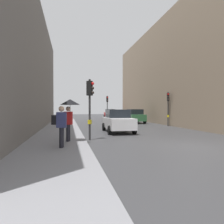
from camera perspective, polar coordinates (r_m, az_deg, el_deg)
The scene contains 11 objects.
ground_plane at distance 10.58m, azimuth 21.12°, elevation -9.01°, with size 120.00×120.00×0.00m, color #38383A.
sidewalk_kerb at distance 14.82m, azimuth -14.60°, elevation -5.84°, with size 3.05×40.00×0.16m, color gray.
building_facade_right at distance 27.55m, azimuth 25.36°, elevation 10.01°, with size 12.00×34.33×12.43m, color gray.
traffic_light_mid_street at distance 22.02m, azimuth 15.55°, elevation 2.60°, with size 0.34×0.45×3.59m.
traffic_light_far_median at distance 30.26m, azimuth -1.34°, elevation 2.40°, with size 0.24×0.43×3.77m.
traffic_light_near_right at distance 11.77m, azimuth -6.22°, elevation 3.92°, with size 0.44×0.38×3.52m.
car_red_sedan at distance 39.02m, azimuth -0.55°, elevation -0.47°, with size 2.10×4.24×1.76m.
car_white_compact at distance 15.70m, azimuth 1.66°, elevation -2.51°, with size 2.10×4.24×1.76m.
car_green_estate at distance 25.91m, azimuth 6.36°, elevation -1.17°, with size 2.07×4.23×1.76m.
pedestrian_with_umbrella at distance 10.49m, azimuth -11.90°, elevation 1.04°, with size 1.00×1.00×2.14m.
pedestrian_with_grey_backpack at distance 8.91m, azimuth -14.34°, elevation -3.30°, with size 0.63×0.38×1.77m.
Camera 1 is at (-5.74, -8.70, 1.81)m, focal length 32.40 mm.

